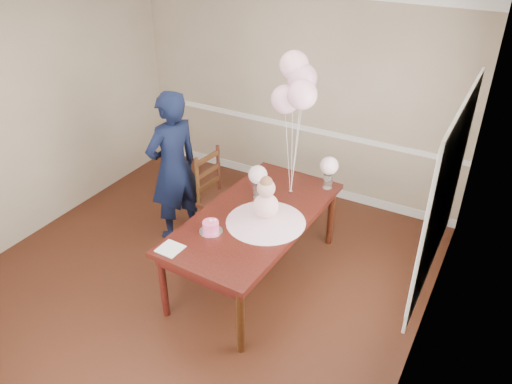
% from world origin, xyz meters
% --- Properties ---
extents(floor, '(4.50, 5.00, 0.00)m').
position_xyz_m(floor, '(0.00, 0.00, 0.00)').
color(floor, black).
rests_on(floor, ground).
extents(ceiling, '(4.50, 5.00, 0.02)m').
position_xyz_m(ceiling, '(0.00, 0.00, 2.70)').
color(ceiling, white).
rests_on(ceiling, wall_back).
extents(wall_back, '(4.50, 0.02, 2.70)m').
position_xyz_m(wall_back, '(0.00, 2.50, 1.35)').
color(wall_back, gray).
rests_on(wall_back, floor).
extents(wall_left, '(0.02, 5.00, 2.70)m').
position_xyz_m(wall_left, '(-2.25, 0.00, 1.35)').
color(wall_left, gray).
rests_on(wall_left, floor).
extents(wall_right, '(0.02, 5.00, 2.70)m').
position_xyz_m(wall_right, '(2.25, 0.00, 1.35)').
color(wall_right, gray).
rests_on(wall_right, floor).
extents(chair_rail_trim, '(4.50, 0.02, 0.07)m').
position_xyz_m(chair_rail_trim, '(0.00, 2.49, 0.90)').
color(chair_rail_trim, white).
rests_on(chair_rail_trim, wall_back).
extents(baseboard_trim, '(4.50, 0.02, 0.12)m').
position_xyz_m(baseboard_trim, '(0.00, 2.49, 0.06)').
color(baseboard_trim, silver).
rests_on(baseboard_trim, floor).
extents(window_frame, '(0.02, 1.66, 1.56)m').
position_xyz_m(window_frame, '(2.23, 0.50, 1.55)').
color(window_frame, white).
rests_on(window_frame, wall_right).
extents(window_blinds, '(0.01, 1.50, 1.40)m').
position_xyz_m(window_blinds, '(2.21, 0.50, 1.55)').
color(window_blinds, white).
rests_on(window_blinds, wall_right).
extents(dining_table_top, '(1.13, 2.12, 0.05)m').
position_xyz_m(dining_table_top, '(0.51, 0.51, 0.76)').
color(dining_table_top, black).
rests_on(dining_table_top, table_leg_fl).
extents(table_apron, '(1.02, 2.02, 0.10)m').
position_xyz_m(table_apron, '(0.51, 0.51, 0.68)').
color(table_apron, black).
rests_on(table_apron, table_leg_fl).
extents(table_leg_fl, '(0.08, 0.08, 0.73)m').
position_xyz_m(table_leg_fl, '(0.03, -0.43, 0.36)').
color(table_leg_fl, black).
rests_on(table_leg_fl, floor).
extents(table_leg_fr, '(0.08, 0.08, 0.73)m').
position_xyz_m(table_leg_fr, '(0.90, -0.46, 0.36)').
color(table_leg_fr, black).
rests_on(table_leg_fr, floor).
extents(table_leg_bl, '(0.08, 0.08, 0.73)m').
position_xyz_m(table_leg_bl, '(0.11, 1.49, 0.36)').
color(table_leg_bl, black).
rests_on(table_leg_bl, floor).
extents(table_leg_br, '(0.08, 0.08, 0.73)m').
position_xyz_m(table_leg_br, '(0.98, 1.45, 0.36)').
color(table_leg_br, black).
rests_on(table_leg_br, floor).
extents(baby_skirt, '(0.82, 0.82, 0.10)m').
position_xyz_m(baby_skirt, '(0.66, 0.45, 0.83)').
color(baby_skirt, '#E8ABBF').
rests_on(baby_skirt, dining_table_top).
extents(baby_torso, '(0.25, 0.25, 0.25)m').
position_xyz_m(baby_torso, '(0.66, 0.45, 0.97)').
color(baby_torso, '#FFA1CF').
rests_on(baby_torso, baby_skirt).
extents(baby_head, '(0.18, 0.18, 0.18)m').
position_xyz_m(baby_head, '(0.66, 0.45, 1.17)').
color(baby_head, tan).
rests_on(baby_head, baby_torso).
extents(baby_hair, '(0.13, 0.13, 0.13)m').
position_xyz_m(baby_hair, '(0.66, 0.45, 1.23)').
color(baby_hair, brown).
rests_on(baby_hair, baby_head).
extents(cake_platter, '(0.24, 0.24, 0.01)m').
position_xyz_m(cake_platter, '(0.28, 0.05, 0.79)').
color(cake_platter, silver).
rests_on(cake_platter, dining_table_top).
extents(birthday_cake, '(0.16, 0.16, 0.10)m').
position_xyz_m(birthday_cake, '(0.28, 0.05, 0.84)').
color(birthday_cake, '#F34D88').
rests_on(birthday_cake, cake_platter).
extents(cake_flower_a, '(0.03, 0.03, 0.03)m').
position_xyz_m(cake_flower_a, '(0.28, 0.05, 0.91)').
color(cake_flower_a, silver).
rests_on(cake_flower_a, birthday_cake).
extents(cake_flower_b, '(0.03, 0.03, 0.03)m').
position_xyz_m(cake_flower_b, '(0.31, 0.07, 0.91)').
color(cake_flower_b, silver).
rests_on(cake_flower_b, birthday_cake).
extents(rose_vase_near, '(0.11, 0.11, 0.17)m').
position_xyz_m(rose_vase_near, '(0.36, 0.83, 0.87)').
color(rose_vase_near, silver).
rests_on(rose_vase_near, dining_table_top).
extents(roses_near, '(0.20, 0.20, 0.20)m').
position_xyz_m(roses_near, '(0.36, 0.83, 1.05)').
color(roses_near, beige).
rests_on(roses_near, rose_vase_near).
extents(rose_vase_far, '(0.11, 0.11, 0.17)m').
position_xyz_m(rose_vase_far, '(0.94, 1.38, 0.87)').
color(rose_vase_far, white).
rests_on(rose_vase_far, dining_table_top).
extents(roses_far, '(0.20, 0.20, 0.20)m').
position_xyz_m(roses_far, '(0.94, 1.38, 1.05)').
color(roses_far, silver).
rests_on(roses_far, rose_vase_far).
extents(napkin, '(0.22, 0.22, 0.01)m').
position_xyz_m(napkin, '(0.11, -0.36, 0.79)').
color(napkin, white).
rests_on(napkin, dining_table_top).
extents(balloon_weight, '(0.04, 0.04, 0.02)m').
position_xyz_m(balloon_weight, '(0.63, 1.08, 0.79)').
color(balloon_weight, '#B6B7BB').
rests_on(balloon_weight, dining_table_top).
extents(balloon_a, '(0.29, 0.29, 0.29)m').
position_xyz_m(balloon_a, '(0.53, 1.09, 1.82)').
color(balloon_a, '#EFA9C8').
rests_on(balloon_a, balloon_ribbon_a).
extents(balloon_b, '(0.29, 0.29, 0.29)m').
position_xyz_m(balloon_b, '(0.74, 1.03, 1.93)').
color(balloon_b, '#F6AECF').
rests_on(balloon_b, balloon_ribbon_b).
extents(balloon_c, '(0.29, 0.29, 0.29)m').
position_xyz_m(balloon_c, '(0.66, 1.19, 2.03)').
color(balloon_c, '#DA9ABA').
rests_on(balloon_c, balloon_ribbon_c).
extents(balloon_d, '(0.29, 0.29, 0.29)m').
position_xyz_m(balloon_d, '(0.56, 1.21, 2.14)').
color(balloon_d, '#FFB4CD').
rests_on(balloon_d, balloon_ribbon_d).
extents(balloon_ribbon_a, '(0.10, 0.01, 0.87)m').
position_xyz_m(balloon_ribbon_a, '(0.58, 1.08, 1.23)').
color(balloon_ribbon_a, white).
rests_on(balloon_ribbon_a, balloon_weight).
extents(balloon_ribbon_b, '(0.10, 0.06, 0.97)m').
position_xyz_m(balloon_ribbon_b, '(0.68, 1.05, 1.28)').
color(balloon_ribbon_b, white).
rests_on(balloon_ribbon_b, balloon_weight).
extents(balloon_ribbon_c, '(0.03, 0.10, 1.08)m').
position_xyz_m(balloon_ribbon_c, '(0.65, 1.13, 1.33)').
color(balloon_ribbon_c, white).
rests_on(balloon_ribbon_c, balloon_weight).
extents(balloon_ribbon_d, '(0.08, 0.11, 1.18)m').
position_xyz_m(balloon_ribbon_d, '(0.59, 1.15, 1.39)').
color(balloon_ribbon_d, white).
rests_on(balloon_ribbon_d, balloon_weight).
extents(dining_chair_seat, '(0.50, 0.50, 0.05)m').
position_xyz_m(dining_chair_seat, '(-0.17, 0.97, 0.47)').
color(dining_chair_seat, '#34160E').
rests_on(dining_chair_seat, chair_leg_fl).
extents(chair_leg_fl, '(0.05, 0.05, 0.45)m').
position_xyz_m(chair_leg_fl, '(-0.38, 0.80, 0.23)').
color(chair_leg_fl, '#3E1C10').
rests_on(chair_leg_fl, floor).
extents(chair_leg_fr, '(0.05, 0.05, 0.45)m').
position_xyz_m(chair_leg_fr, '(0.00, 0.77, 0.23)').
color(chair_leg_fr, '#34160E').
rests_on(chair_leg_fr, floor).
extents(chair_leg_bl, '(0.05, 0.05, 0.45)m').
position_xyz_m(chair_leg_bl, '(-0.34, 1.18, 0.23)').
color(chair_leg_bl, '#36110E').
rests_on(chair_leg_bl, floor).
extents(chair_leg_br, '(0.05, 0.05, 0.45)m').
position_xyz_m(chair_leg_br, '(0.04, 1.14, 0.23)').
color(chair_leg_br, '#341E0E').
rests_on(chair_leg_br, floor).
extents(chair_back_post_l, '(0.05, 0.05, 0.59)m').
position_xyz_m(chair_back_post_l, '(-0.40, 0.80, 0.78)').
color(chair_back_post_l, '#3B2210').
rests_on(chair_back_post_l, dining_chair_seat).
extents(chair_back_post_r, '(0.05, 0.05, 0.59)m').
position_xyz_m(chair_back_post_r, '(-0.36, 1.18, 0.78)').
color(chair_back_post_r, '#33140E').
rests_on(chair_back_post_r, dining_chair_seat).
extents(chair_slat_low, '(0.07, 0.42, 0.05)m').
position_xyz_m(chair_slat_low, '(-0.38, 0.99, 0.65)').
color(chair_slat_low, '#3C2210').
rests_on(chair_slat_low, dining_chair_seat).
extents(chair_slat_mid, '(0.07, 0.42, 0.05)m').
position_xyz_m(chair_slat_mid, '(-0.38, 0.99, 0.82)').
color(chair_slat_mid, '#3B1F10').
rests_on(chair_slat_mid, dining_chair_seat).
extents(chair_slat_top, '(0.07, 0.42, 0.05)m').
position_xyz_m(chair_slat_top, '(-0.38, 0.99, 0.99)').
color(chair_slat_top, '#3D2210').
rests_on(chair_slat_top, dining_chair_seat).
extents(woman, '(0.62, 0.76, 1.81)m').
position_xyz_m(woman, '(-0.68, 0.75, 0.91)').
color(woman, black).
rests_on(woman, floor).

